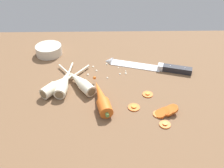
# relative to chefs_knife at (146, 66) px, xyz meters

# --- Properties ---
(ground_plane) EXTENTS (1.20, 0.90, 0.04)m
(ground_plane) POSITION_rel_chefs_knife_xyz_m (-0.14, -0.11, -0.03)
(ground_plane) COLOR brown
(chefs_knife) EXTENTS (0.34, 0.13, 0.04)m
(chefs_knife) POSITION_rel_chefs_knife_xyz_m (0.00, 0.00, 0.00)
(chefs_knife) COLOR silver
(chefs_knife) RESTS_ON ground_plane
(whole_carrot) EXTENTS (0.08, 0.21, 0.04)m
(whole_carrot) POSITION_rel_chefs_knife_xyz_m (-0.17, -0.22, 0.01)
(whole_carrot) COLOR #D6601E
(whole_carrot) RESTS_ON ground_plane
(parsnip_front) EXTENTS (0.16, 0.21, 0.04)m
(parsnip_front) POSITION_rel_chefs_knife_xyz_m (-0.32, -0.13, 0.01)
(parsnip_front) COLOR beige
(parsnip_front) RESTS_ON ground_plane
(parsnip_mid_left) EXTENTS (0.05, 0.22, 0.04)m
(parsnip_mid_left) POSITION_rel_chefs_knife_xyz_m (-0.31, -0.13, 0.01)
(parsnip_mid_left) COLOR beige
(parsnip_mid_left) RESTS_ON ground_plane
(parsnip_mid_right) EXTENTS (0.16, 0.20, 0.04)m
(parsnip_mid_right) POSITION_rel_chefs_knife_xyz_m (-0.25, -0.12, 0.01)
(parsnip_mid_right) COLOR beige
(parsnip_mid_right) RESTS_ON ground_plane
(carrot_slice_stack) EXTENTS (0.08, 0.05, 0.03)m
(carrot_slice_stack) POSITION_rel_chefs_knife_xyz_m (0.03, -0.27, 0.00)
(carrot_slice_stack) COLOR #D6601E
(carrot_slice_stack) RESTS_ON ground_plane
(carrot_slice_stray_near) EXTENTS (0.03, 0.03, 0.01)m
(carrot_slice_stray_near) POSITION_rel_chefs_knife_xyz_m (0.02, -0.32, -0.00)
(carrot_slice_stray_near) COLOR #D6601E
(carrot_slice_stray_near) RESTS_ON ground_plane
(carrot_slice_stray_mid) EXTENTS (0.04, 0.04, 0.01)m
(carrot_slice_stray_mid) POSITION_rel_chefs_knife_xyz_m (-0.07, -0.24, -0.00)
(carrot_slice_stray_mid) COLOR #D6601E
(carrot_slice_stray_mid) RESTS_ON ground_plane
(carrot_slice_stray_far) EXTENTS (0.04, 0.04, 0.01)m
(carrot_slice_stray_far) POSITION_rel_chefs_knife_xyz_m (-0.01, -0.18, -0.00)
(carrot_slice_stray_far) COLOR #D6601E
(carrot_slice_stray_far) RESTS_ON ground_plane
(prep_bowl) EXTENTS (0.11, 0.11, 0.04)m
(prep_bowl) POSITION_rel_chefs_knife_xyz_m (-0.40, 0.11, 0.01)
(prep_bowl) COLOR beige
(prep_bowl) RESTS_ON ground_plane
(mince_crumbs) EXTENTS (0.17, 0.11, 0.01)m
(mince_crumbs) POSITION_rel_chefs_knife_xyz_m (-0.16, -0.03, -0.00)
(mince_crumbs) COLOR silver
(mince_crumbs) RESTS_ON ground_plane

